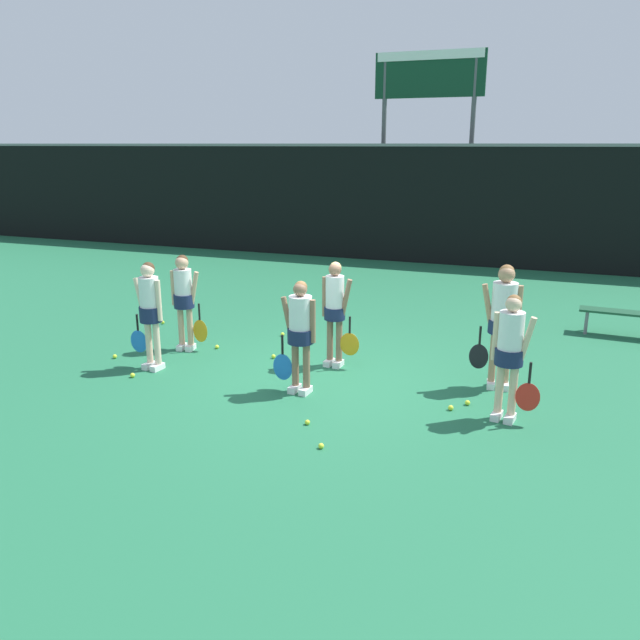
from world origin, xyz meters
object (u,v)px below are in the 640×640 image
Objects in this scene: player_2 at (510,349)px; player_3 at (184,295)px; player_0 at (150,307)px; player_4 at (335,307)px; tennis_ball_9 at (163,322)px; player_1 at (300,329)px; tennis_ball_8 at (307,422)px; tennis_ball_2 at (217,347)px; tennis_ball_6 at (468,403)px; tennis_ball_7 at (283,334)px; tennis_ball_3 at (133,375)px; player_5 at (503,315)px; tennis_ball_0 at (451,408)px; tennis_ball_1 at (274,356)px; tennis_ball_4 at (321,446)px; scoreboard at (428,100)px; bench_courtside at (627,315)px; tennis_ball_5 at (115,356)px.

player_2 is 1.00× the size of player_3.
player_0 is 2.83m from player_4.
player_2 reaches higher than tennis_ball_9.
tennis_ball_8 is (0.49, -0.97, -0.90)m from player_1.
player_0 reaches higher than tennis_ball_2.
tennis_ball_6 is 4.10m from tennis_ball_7.
tennis_ball_2 is 1.72m from tennis_ball_3.
player_5 is at bearing -9.75° from tennis_ball_9.
tennis_ball_7 is (0.76, 1.06, 0.00)m from tennis_ball_2.
player_3 reaches higher than tennis_ball_8.
player_4 is (2.60, 1.12, -0.03)m from player_0.
tennis_ball_0 reaches higher than tennis_ball_1.
tennis_ball_2 is 4.04m from tennis_ball_4.
player_4 is 24.45× the size of tennis_ball_2.
tennis_ball_9 is (-5.91, 2.15, -0.00)m from tennis_ball_0.
player_4 reaches higher than tennis_ball_2.
scoreboard is 3.70× the size of bench_courtside.
player_1 is 1.41m from tennis_ball_8.
tennis_ball_7 reaches higher than tennis_ball_2.
tennis_ball_7 is at bearing 157.51° from player_5.
player_1 is 23.59× the size of tennis_ball_2.
player_0 is 23.65× the size of tennis_ball_3.
tennis_ball_5 is at bearing 162.50° from tennis_ball_8.
tennis_ball_6 is (-0.31, -0.80, -1.04)m from player_5.
scoreboard is 9.93m from bench_courtside.
tennis_ball_4 is at bearing -127.31° from tennis_ball_6.
player_5 is at bearing 64.76° from tennis_ball_0.
tennis_ball_7 is at bearing -156.33° from bench_courtside.
player_1 is at bearing -50.67° from tennis_ball_1.
player_0 is 1.03× the size of player_2.
player_4 reaches higher than player_1.
player_5 is at bearing 8.54° from tennis_ball_5.
tennis_ball_0 is 4.69m from tennis_ball_3.
player_2 is 25.06× the size of tennis_ball_8.
player_4 is 2.39m from tennis_ball_8.
tennis_ball_2 is 4.44m from tennis_ball_6.
tennis_ball_7 is (-3.59, 1.99, 0.00)m from tennis_ball_6.
player_3 is (-7.06, -3.43, 0.56)m from bench_courtside.
tennis_ball_5 is at bearing -145.68° from player_3.
tennis_ball_8 is (-0.38, 0.53, -0.00)m from tennis_ball_4.
scoreboard is 14.17m from tennis_ball_4.
bench_courtside is at bearing 50.14° from player_1.
tennis_ball_7 is at bearing -93.68° from scoreboard.
tennis_ball_1 is 3.33m from tennis_ball_6.
player_4 reaches higher than tennis_ball_4.
tennis_ball_3 is 1.02× the size of tennis_ball_6.
tennis_ball_5 reaches higher than tennis_ball_9.
scoreboard is 13.15m from tennis_ball_3.
tennis_ball_9 is (-6.10, 1.90, -0.00)m from tennis_ball_6.
tennis_ball_2 is 3.40m from tennis_ball_8.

